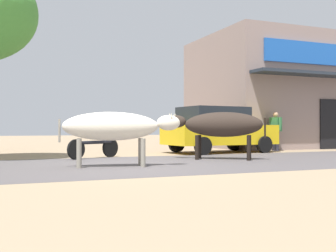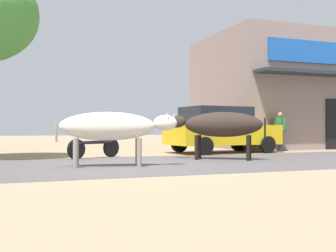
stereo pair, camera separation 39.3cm
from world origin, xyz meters
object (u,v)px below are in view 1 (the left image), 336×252
at_px(cow_far_dark, 221,125).
at_px(pedestrian_by_shop, 276,128).
at_px(parked_hatchback_car, 218,129).
at_px(parked_motorcycle, 95,143).
at_px(cow_near_brown, 114,127).

bearing_deg(cow_far_dark, pedestrian_by_shop, 36.25).
bearing_deg(parked_hatchback_car, cow_far_dark, -117.49).
distance_m(parked_motorcycle, cow_near_brown, 2.86).
distance_m(parked_hatchback_car, cow_near_brown, 6.26).
bearing_deg(parked_motorcycle, cow_far_dark, -29.59).
xyz_separation_m(parked_hatchback_car, cow_far_dark, (-1.52, -2.92, 0.13)).
distance_m(cow_far_dark, pedestrian_by_shop, 5.12).
height_order(cow_near_brown, cow_far_dark, cow_far_dark).
relative_size(parked_hatchback_car, cow_near_brown, 1.49).
bearing_deg(parked_motorcycle, cow_near_brown, -93.30).
relative_size(parked_hatchback_car, cow_far_dark, 1.64).
bearing_deg(parked_motorcycle, pedestrian_by_shop, 9.32).
bearing_deg(cow_far_dark, cow_near_brown, -163.62).
xyz_separation_m(parked_hatchback_car, parked_motorcycle, (-4.73, -1.09, -0.38)).
relative_size(cow_far_dark, pedestrian_by_shop, 1.67).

